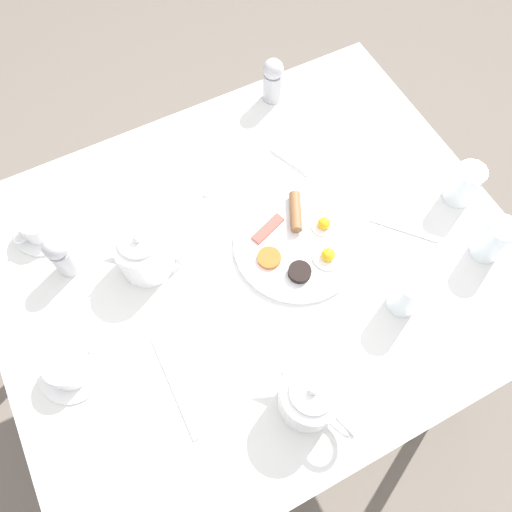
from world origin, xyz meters
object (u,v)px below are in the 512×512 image
Objects in this scene: breakfast_plate at (298,243)px; pepper_grinder at (61,255)px; water_glass_short at (464,185)px; fork_by_plate at (211,167)px; fork_spare at (103,185)px; wine_glass_spare at (494,240)px; napkin_folded at (310,142)px; teapot_near at (311,398)px; water_glass_tall at (408,294)px; teacup_with_saucer_right at (69,367)px; knife_by_plate at (174,386)px; spoon_for_tea at (405,229)px; teapot_far at (144,253)px; salt_grinder at (273,79)px; teacup_with_saucer_left at (40,225)px.

breakfast_plate is 0.52m from pepper_grinder.
water_glass_short reaches higher than fork_by_plate.
wine_glass_spare is at bearing -128.61° from fork_spare.
napkin_folded is 0.52m from fork_spare.
teapot_near is at bearing 173.51° from fork_by_plate.
water_glass_short reaches higher than breakfast_plate.
water_glass_tall is (-0.22, -0.13, 0.05)m from breakfast_plate.
napkin_folded is 1.20× the size of fork_spare.
teacup_with_saucer_right is at bearing 163.10° from pepper_grinder.
pepper_grinder reaches higher than water_glass_tall.
teacup_with_saucer_right is at bearing 111.27° from napkin_folded.
teapot_near is 0.27m from knife_by_plate.
spoon_for_tea is (0.13, 0.13, -0.05)m from wine_glass_spare.
breakfast_plate is 2.60× the size of water_glass_tall.
water_glass_short is at bearing -58.78° from water_glass_tall.
teacup_with_saucer_right is (-0.15, 0.23, -0.03)m from teapot_far.
teapot_far is at bearing -175.28° from fork_spare.
teapot_near is at bearing 153.77° from breakfast_plate.
salt_grinder reaches higher than napkin_folded.
pepper_grinder is at bearing 69.91° from spoon_for_tea.
breakfast_plate is 2.31× the size of pepper_grinder.
teacup_with_saucer_left is 1.05× the size of spoon_for_tea.
wine_glass_spare is 0.67m from fork_by_plate.
water_glass_short is 0.85× the size of salt_grinder.
teapot_far is 0.27m from teacup_with_saucer_right.
teapot_far is 0.29m from knife_by_plate.
spoon_for_tea is at bearing -77.93° from teapot_near.
fork_by_plate is (0.05, 0.26, -0.00)m from napkin_folded.
pepper_grinder reaches higher than knife_by_plate.
teacup_with_saucer_left is 0.82m from water_glass_tall.
water_glass_tall is 1.05× the size of water_glass_short.
water_glass_tall reaches higher than water_glass_short.
water_glass_tall is 0.73m from pepper_grinder.
teapot_far is 0.76m from wine_glass_spare.
water_glass_tall reaches higher than teacup_with_saucer_left.
teapot_near reaches higher than fork_spare.
knife_by_plate is at bearing 137.51° from salt_grinder.
teacup_with_saucer_right reaches higher than knife_by_plate.
teapot_far is at bearing 104.61° from napkin_folded.
water_glass_tall is at bearing 177.60° from salt_grinder.
teacup_with_saucer_left is at bearing -34.79° from teapot_far.
wine_glass_spare is at bearing -156.12° from napkin_folded.
fork_by_plate is (0.18, -0.23, -0.05)m from teapot_far.
napkin_folded is at bearing -68.73° from teacup_with_saucer_right.
knife_by_plate is (-0.46, -0.13, -0.02)m from teacup_with_saucer_left.
breakfast_plate is at bearing -85.84° from teacup_with_saucer_right.
teapot_far is (0.11, 0.32, 0.05)m from breakfast_plate.
teapot_near is 0.61m from fork_by_plate.
breakfast_plate is 0.49m from fork_spare.
knife_by_plate is at bearing 176.01° from fork_spare.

